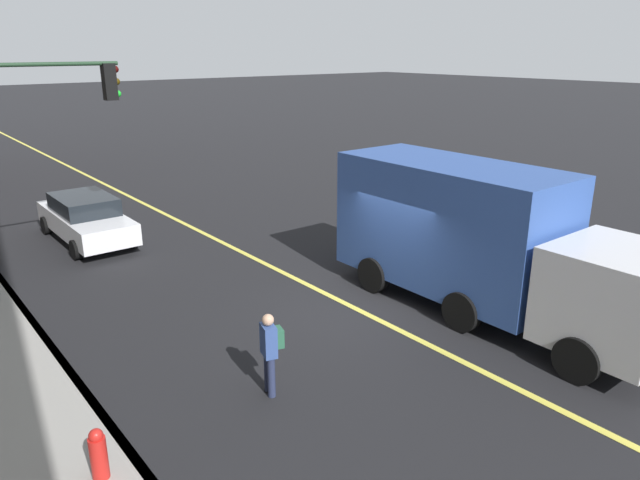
{
  "coord_description": "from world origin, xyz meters",
  "views": [
    {
      "loc": [
        -9.25,
        8.58,
        5.91
      ],
      "look_at": [
        0.95,
        0.43,
        1.6
      ],
      "focal_mm": 32.88,
      "sensor_mm": 36.0,
      "label": 1
    }
  ],
  "objects_px": {
    "truck_blue": "(478,238)",
    "traffic_light_mast": "(32,133)",
    "pedestrian_with_backpack": "(270,348)",
    "car_white": "(86,218)",
    "fire_hydrant": "(99,458)"
  },
  "relations": [
    {
      "from": "traffic_light_mast",
      "to": "truck_blue",
      "type": "bearing_deg",
      "value": -135.79
    },
    {
      "from": "truck_blue",
      "to": "fire_hydrant",
      "type": "relative_size",
      "value": 8.43
    },
    {
      "from": "pedestrian_with_backpack",
      "to": "car_white",
      "type": "bearing_deg",
      "value": -1.6
    },
    {
      "from": "car_white",
      "to": "truck_blue",
      "type": "bearing_deg",
      "value": -153.57
    },
    {
      "from": "car_white",
      "to": "truck_blue",
      "type": "xyz_separation_m",
      "value": [
        -10.92,
        -5.43,
        1.0
      ]
    },
    {
      "from": "pedestrian_with_backpack",
      "to": "fire_hydrant",
      "type": "distance_m",
      "value": 3.25
    },
    {
      "from": "truck_blue",
      "to": "traffic_light_mast",
      "type": "bearing_deg",
      "value": 44.21
    },
    {
      "from": "fire_hydrant",
      "to": "truck_blue",
      "type": "bearing_deg",
      "value": -87.14
    },
    {
      "from": "truck_blue",
      "to": "fire_hydrant",
      "type": "xyz_separation_m",
      "value": [
        -0.45,
        8.92,
        -1.3
      ]
    },
    {
      "from": "car_white",
      "to": "traffic_light_mast",
      "type": "distance_m",
      "value": 5.03
    },
    {
      "from": "traffic_light_mast",
      "to": "fire_hydrant",
      "type": "relative_size",
      "value": 6.2
    },
    {
      "from": "pedestrian_with_backpack",
      "to": "traffic_light_mast",
      "type": "relative_size",
      "value": 0.27
    },
    {
      "from": "truck_blue",
      "to": "car_white",
      "type": "bearing_deg",
      "value": 26.43
    },
    {
      "from": "truck_blue",
      "to": "traffic_light_mast",
      "type": "xyz_separation_m",
      "value": [
        7.57,
        7.36,
        2.2
      ]
    },
    {
      "from": "fire_hydrant",
      "to": "car_white",
      "type": "bearing_deg",
      "value": -17.08
    }
  ]
}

